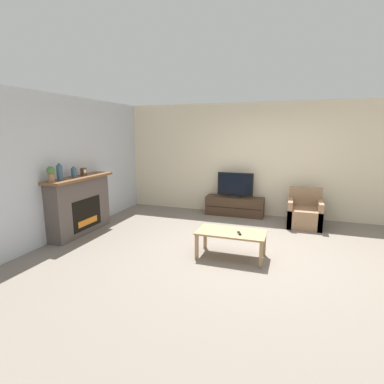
{
  "coord_description": "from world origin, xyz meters",
  "views": [
    {
      "loc": [
        0.65,
        -4.88,
        2.01
      ],
      "look_at": [
        -1.23,
        0.59,
        0.85
      ],
      "focal_mm": 28.0,
      "sensor_mm": 36.0,
      "label": 1
    }
  ],
  "objects": [
    {
      "name": "wall_back",
      "position": [
        0.0,
        2.48,
        1.35
      ],
      "size": [
        12.0,
        0.06,
        2.7
      ],
      "color": "beige",
      "rests_on": "ground"
    },
    {
      "name": "mantel_vase_left",
      "position": [
        -3.34,
        -0.6,
        1.3
      ],
      "size": [
        0.11,
        0.11,
        0.31
      ],
      "color": "#385670",
      "rests_on": "fireplace"
    },
    {
      "name": "fireplace",
      "position": [
        -3.36,
        -0.12,
        0.59
      ],
      "size": [
        0.45,
        1.61,
        1.15
      ],
      "color": "#564C47",
      "rests_on": "ground"
    },
    {
      "name": "mantel_clock",
      "position": [
        -3.34,
        0.04,
        1.23
      ],
      "size": [
        0.08,
        0.11,
        0.15
      ],
      "color": "brown",
      "rests_on": "fireplace"
    },
    {
      "name": "ground_plane",
      "position": [
        0.0,
        0.0,
        0.0
      ],
      "size": [
        24.0,
        24.0,
        0.0
      ],
      "primitive_type": "plane",
      "color": "slate"
    },
    {
      "name": "armchair",
      "position": [
        0.92,
        1.86,
        0.27
      ],
      "size": [
        0.7,
        0.76,
        0.8
      ],
      "color": "#937051",
      "rests_on": "ground"
    },
    {
      "name": "wall_left",
      "position": [
        -3.56,
        0.0,
        1.35
      ],
      "size": [
        0.06,
        12.0,
        2.7
      ],
      "color": "silver",
      "rests_on": "ground"
    },
    {
      "name": "tv_stand",
      "position": [
        -0.68,
        2.2,
        0.23
      ],
      "size": [
        1.4,
        0.42,
        0.46
      ],
      "color": "#422D1E",
      "rests_on": "ground"
    },
    {
      "name": "tv",
      "position": [
        -0.68,
        2.2,
        0.74
      ],
      "size": [
        0.87,
        0.18,
        0.6
      ],
      "color": "black",
      "rests_on": "tv_stand"
    },
    {
      "name": "mantel_vase_centre_left",
      "position": [
        -3.34,
        -0.24,
        1.25
      ],
      "size": [
        0.1,
        0.1,
        0.21
      ],
      "color": "#385670",
      "rests_on": "fireplace"
    },
    {
      "name": "potted_plant",
      "position": [
        -3.34,
        -0.8,
        1.31
      ],
      "size": [
        0.15,
        0.15,
        0.27
      ],
      "color": "#936B4C",
      "rests_on": "fireplace"
    },
    {
      "name": "coffee_table",
      "position": [
        -0.25,
        -0.32,
        0.38
      ],
      "size": [
        1.09,
        0.56,
        0.43
      ],
      "color": "#A37F56",
      "rests_on": "ground"
    },
    {
      "name": "remote",
      "position": [
        -0.11,
        -0.39,
        0.44
      ],
      "size": [
        0.09,
        0.15,
        0.02
      ],
      "rotation": [
        0.0,
        0.0,
        0.39
      ],
      "color": "black",
      "rests_on": "coffee_table"
    }
  ]
}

